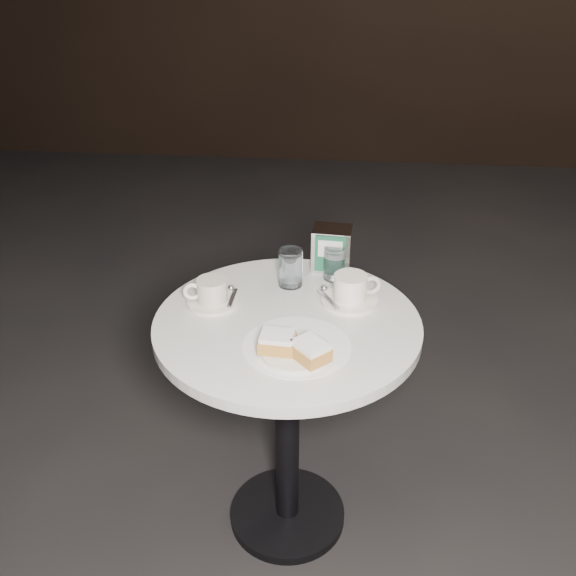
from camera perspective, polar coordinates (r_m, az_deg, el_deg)
The scene contains 9 objects.
ground at distance 2.17m, azimuth -0.05°, elevation -19.65°, with size 7.00×7.00×0.00m, color black.
cafe_table at distance 1.79m, azimuth -0.06°, elevation -8.21°, with size 0.70×0.70×0.74m.
sugar_spill at distance 1.57m, azimuth 0.77°, elevation -5.18°, with size 0.27×0.27×0.00m, color white.
beignet_plate at distance 1.53m, azimuth 0.60°, elevation -5.40°, with size 0.22×0.22×0.06m.
coffee_cup_left at distance 1.74m, azimuth -6.80°, elevation -0.47°, with size 0.17×0.17×0.07m.
coffee_cup_right at distance 1.74m, azimuth 5.59°, elevation -0.22°, with size 0.19×0.19×0.08m.
water_glass_left at distance 1.81m, azimuth 0.22°, elevation 1.78°, with size 0.08×0.08×0.11m.
water_glass_right at distance 1.85m, azimuth 4.14°, elevation 2.19°, with size 0.06×0.06×0.10m.
napkin_dispenser at distance 1.89m, azimuth 3.91°, elevation 3.50°, with size 0.12×0.10×0.13m.
Camera 1 is at (0.14, -1.40, 1.65)m, focal length 40.00 mm.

